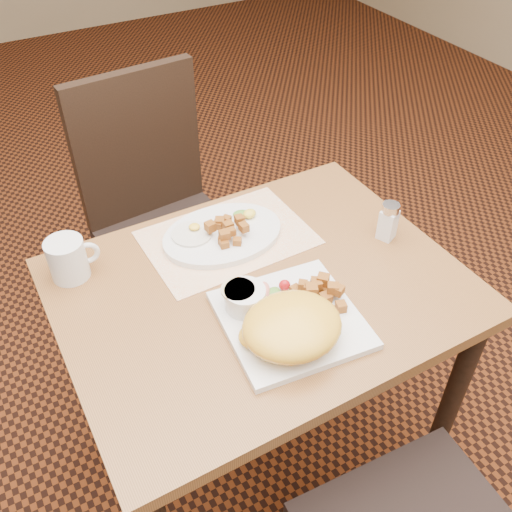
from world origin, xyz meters
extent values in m
plane|color=black|center=(0.00, 0.00, 0.00)|extent=(8.00, 8.00, 0.00)
cube|color=brown|center=(0.00, 0.00, 0.73)|extent=(0.90, 0.70, 0.03)
cylinder|color=black|center=(0.40, -0.30, 0.36)|extent=(0.05, 0.05, 0.71)
cylinder|color=black|center=(-0.40, 0.30, 0.36)|extent=(0.05, 0.05, 0.71)
cylinder|color=black|center=(0.40, 0.30, 0.36)|extent=(0.05, 0.05, 0.71)
cylinder|color=black|center=(0.24, -0.40, 0.21)|extent=(0.04, 0.04, 0.42)
cube|color=black|center=(0.00, 0.57, 0.45)|extent=(0.45, 0.45, 0.05)
cylinder|color=black|center=(0.17, 0.77, 0.21)|extent=(0.04, 0.04, 0.42)
cylinder|color=black|center=(0.20, 0.41, 0.21)|extent=(0.04, 0.04, 0.42)
cylinder|color=black|center=(-0.19, 0.74, 0.21)|extent=(0.04, 0.04, 0.42)
cylinder|color=black|center=(-0.16, 0.38, 0.21)|extent=(0.04, 0.04, 0.42)
cube|color=black|center=(-0.02, 0.77, 0.72)|extent=(0.42, 0.07, 0.50)
cube|color=white|center=(0.01, 0.19, 0.75)|extent=(0.40, 0.29, 0.00)
cube|color=silver|center=(0.00, -0.13, 0.76)|extent=(0.31, 0.31, 0.02)
ellipsoid|color=yellow|center=(-0.03, -0.18, 0.80)|extent=(0.21, 0.18, 0.08)
ellipsoid|color=yellow|center=(-0.01, -0.20, 0.78)|extent=(0.08, 0.07, 0.03)
ellipsoid|color=yellow|center=(-0.09, -0.15, 0.78)|extent=(0.08, 0.07, 0.03)
cylinder|color=silver|center=(-0.07, -0.06, 0.79)|extent=(0.09, 0.09, 0.05)
cylinder|color=beige|center=(-0.08, -0.04, 0.81)|extent=(0.07, 0.07, 0.01)
ellipsoid|color=#387223|center=(0.00, -0.06, 0.77)|extent=(0.05, 0.04, 0.01)
ellipsoid|color=red|center=(0.03, -0.05, 0.78)|extent=(0.03, 0.03, 0.03)
ellipsoid|color=#F28C72|center=(-0.02, -0.04, 0.78)|extent=(0.06, 0.07, 0.02)
cylinder|color=white|center=(-0.07, 0.22, 0.77)|extent=(0.10, 0.10, 0.01)
ellipsoid|color=yellow|center=(-0.06, 0.23, 0.78)|extent=(0.03, 0.03, 0.01)
ellipsoid|color=#387223|center=(0.07, 0.23, 0.78)|extent=(0.04, 0.03, 0.01)
ellipsoid|color=yellow|center=(0.09, 0.21, 0.78)|extent=(0.04, 0.04, 0.02)
cube|color=white|center=(0.35, 0.00, 0.79)|extent=(0.05, 0.05, 0.08)
cylinder|color=silver|center=(0.35, 0.00, 0.84)|extent=(0.06, 0.06, 0.02)
cylinder|color=silver|center=(-0.37, 0.24, 0.80)|extent=(0.09, 0.09, 0.10)
torus|color=silver|center=(-0.32, 0.24, 0.80)|extent=(0.06, 0.02, 0.06)
cube|color=#9D5819|center=(0.09, -0.08, 0.78)|extent=(0.03, 0.03, 0.02)
cube|color=#9D5819|center=(0.04, -0.07, 0.78)|extent=(0.02, 0.02, 0.02)
cube|color=#9D5819|center=(0.12, -0.12, 0.77)|extent=(0.03, 0.03, 0.02)
cube|color=#9D5819|center=(0.05, -0.08, 0.79)|extent=(0.03, 0.03, 0.02)
cube|color=#9D5819|center=(0.11, -0.14, 0.79)|extent=(0.03, 0.03, 0.02)
cube|color=#9D5819|center=(0.07, -0.10, 0.78)|extent=(0.03, 0.03, 0.02)
cube|color=#9D5819|center=(0.10, -0.10, 0.77)|extent=(0.03, 0.03, 0.02)
cube|color=#9D5819|center=(0.06, -0.09, 0.78)|extent=(0.02, 0.02, 0.02)
cube|color=#9D5819|center=(0.06, -0.10, 0.79)|extent=(0.03, 0.03, 0.02)
cube|color=#9D5819|center=(0.10, -0.17, 0.78)|extent=(0.03, 0.03, 0.02)
cube|color=#9D5819|center=(0.06, -0.11, 0.80)|extent=(0.03, 0.03, 0.02)
cube|color=#9D5819|center=(0.08, -0.10, 0.79)|extent=(0.03, 0.03, 0.02)
cube|color=#9D5819|center=(0.10, -0.13, 0.79)|extent=(0.03, 0.03, 0.02)
cube|color=#9D5819|center=(0.10, -0.09, 0.79)|extent=(0.03, 0.03, 0.02)
cube|color=#9D5819|center=(0.06, -0.10, 0.79)|extent=(0.03, 0.03, 0.02)
cube|color=#9D5819|center=(0.09, -0.13, 0.78)|extent=(0.02, 0.02, 0.02)
cube|color=#9D5819|center=(0.03, 0.22, 0.78)|extent=(0.03, 0.03, 0.02)
cube|color=#9D5819|center=(0.01, 0.13, 0.78)|extent=(0.03, 0.03, 0.02)
cube|color=#9D5819|center=(-0.02, 0.16, 0.78)|extent=(0.03, 0.03, 0.02)
cube|color=#9D5819|center=(-0.02, 0.15, 0.80)|extent=(0.03, 0.03, 0.02)
cube|color=#9D5819|center=(0.06, 0.21, 0.78)|extent=(0.02, 0.02, 0.02)
cube|color=#9D5819|center=(0.00, 0.15, 0.79)|extent=(0.02, 0.02, 0.02)
cube|color=#9D5819|center=(0.04, 0.15, 0.80)|extent=(0.02, 0.02, 0.02)
cube|color=#9D5819|center=(0.00, 0.22, 0.78)|extent=(0.03, 0.03, 0.02)
cube|color=#9D5819|center=(0.00, 0.21, 0.78)|extent=(0.03, 0.03, 0.02)
cube|color=#9D5819|center=(0.04, 0.18, 0.80)|extent=(0.02, 0.02, 0.02)
cube|color=#9D5819|center=(0.01, 0.18, 0.79)|extent=(0.02, 0.02, 0.02)
cube|color=#9D5819|center=(0.01, 0.19, 0.78)|extent=(0.02, 0.02, 0.02)
cube|color=#9D5819|center=(-0.03, 0.19, 0.80)|extent=(0.02, 0.02, 0.02)
cube|color=#9D5819|center=(-0.02, 0.14, 0.78)|extent=(0.02, 0.02, 0.02)
camera|label=1|loc=(-0.47, -0.81, 1.65)|focal=40.00mm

